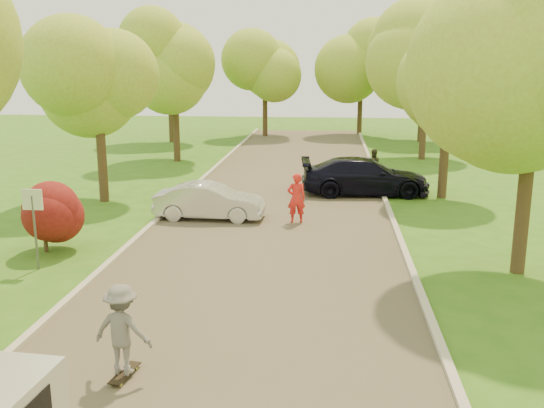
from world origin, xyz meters
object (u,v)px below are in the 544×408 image
at_px(skateboarder, 122,329).
at_px(person_striped, 296,198).
at_px(longboard, 125,373).
at_px(silver_sedan, 210,201).
at_px(person_olive, 373,166).
at_px(dark_sedan, 365,176).
at_px(street_sign, 33,212).

relative_size(skateboarder, person_striped, 0.94).
height_order(longboard, person_striped, person_striped).
bearing_deg(silver_sedan, person_olive, -38.73).
xyz_separation_m(skateboarder, person_striped, (2.36, 10.73, -0.05)).
distance_m(dark_sedan, skateboarder, 16.31).
relative_size(dark_sedan, person_striped, 3.06).
relative_size(skateboarder, person_olive, 1.06).
bearing_deg(skateboarder, person_striped, -93.80).
bearing_deg(silver_sedan, skateboarder, -175.17).
height_order(person_striped, person_olive, person_striped).
height_order(silver_sedan, longboard, silver_sedan).
bearing_deg(silver_sedan, dark_sedan, -49.51).
xyz_separation_m(street_sign, silver_sedan, (3.50, 5.68, -0.94)).
xyz_separation_m(silver_sedan, person_olive, (6.10, 7.26, 0.13)).
relative_size(dark_sedan, skateboarder, 3.26).
bearing_deg(person_striped, silver_sedan, -16.53).
bearing_deg(person_striped, dark_sedan, -129.85).
xyz_separation_m(silver_sedan, longboard, (0.68, -10.98, -0.54)).
relative_size(silver_sedan, person_olive, 2.50).
relative_size(street_sign, person_olive, 1.43).
distance_m(silver_sedan, longboard, 11.01).
relative_size(silver_sedan, dark_sedan, 0.72).
height_order(street_sign, person_striped, street_sign).
relative_size(street_sign, person_striped, 1.26).
distance_m(skateboarder, person_olive, 19.03).
height_order(longboard, skateboarder, skateboarder).
height_order(street_sign, longboard, street_sign).
bearing_deg(street_sign, person_olive, 53.43).
bearing_deg(dark_sedan, street_sign, 134.14).
xyz_separation_m(silver_sedan, skateboarder, (0.68, -10.98, 0.28)).
relative_size(longboard, skateboarder, 0.53).
bearing_deg(street_sign, skateboarder, -51.76).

